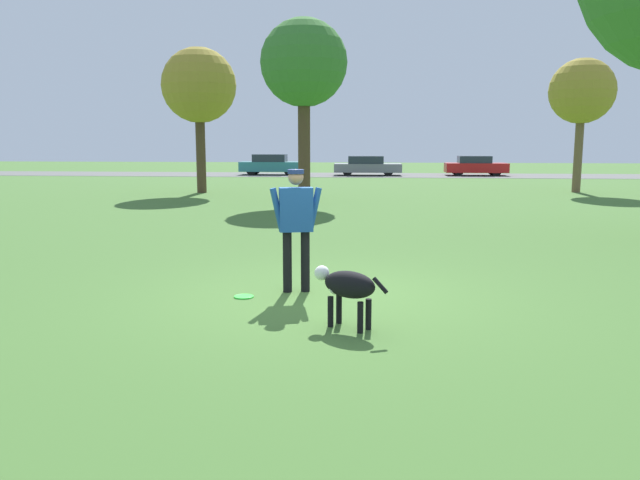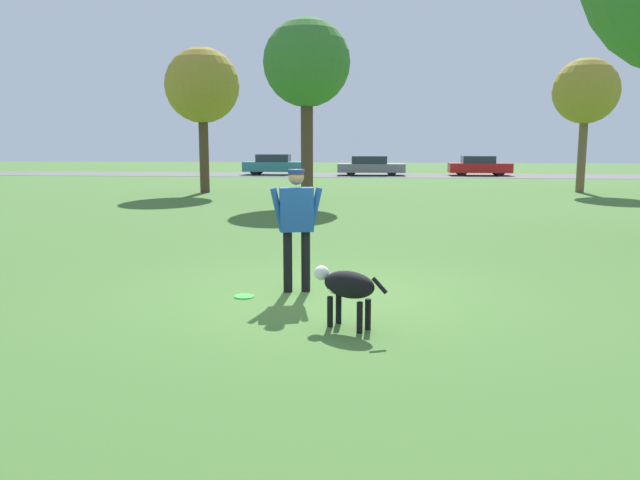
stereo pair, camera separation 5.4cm
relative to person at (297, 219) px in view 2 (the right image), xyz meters
The scene contains 11 objects.
ground_plane 1.15m from the person, 26.20° to the right, with size 120.00×120.00×0.00m, color #426B2D.
far_road_strip 32.98m from the person, 89.33° to the left, with size 120.00×6.00×0.01m.
person is the anchor object (origin of this frame).
dog 1.98m from the person, 64.14° to the right, with size 0.92×0.64×0.69m.
frisbee 1.33m from the person, 149.10° to the right, with size 0.28×0.28×0.02m.
tree_mid_center 14.62m from the person, 96.61° to the left, with size 3.12×3.12×6.53m.
tree_far_left 19.07m from the person, 110.40° to the left, with size 3.15×3.15×6.11m.
tree_far_right 21.92m from the person, 63.54° to the left, with size 2.76×2.76×5.70m.
parked_car_teal 33.34m from the person, 100.67° to the left, with size 4.22×1.77×1.37m.
parked_car_grey 32.65m from the person, 89.57° to the left, with size 4.46×2.00×1.27m.
parked_car_red 33.97m from the person, 77.54° to the left, with size 4.00×1.77×1.28m.
Camera 2 is at (0.88, -8.57, 2.14)m, focal length 35.00 mm.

